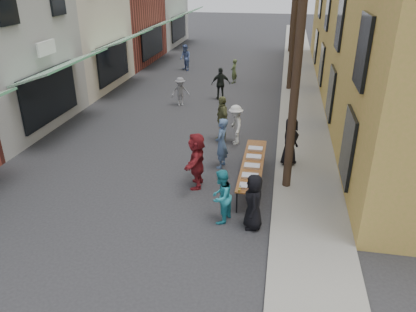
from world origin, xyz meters
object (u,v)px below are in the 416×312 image
(catering_tray_sausage, at_px, (248,186))
(guest_front_a, at_px, (254,202))
(utility_pole_mid, at_px, (295,10))
(guest_front_c, at_px, (221,197))
(server, at_px, (290,141))
(utility_pole_near, at_px, (299,49))
(serving_table, at_px, (253,164))

(catering_tray_sausage, height_order, guest_front_a, guest_front_a)
(utility_pole_mid, relative_size, guest_front_c, 5.60)
(guest_front_c, distance_m, server, 4.39)
(utility_pole_mid, height_order, catering_tray_sausage, utility_pole_mid)
(utility_pole_near, height_order, utility_pole_mid, same)
(serving_table, height_order, catering_tray_sausage, catering_tray_sausage)
(catering_tray_sausage, relative_size, server, 0.28)
(guest_front_a, distance_m, server, 4.20)
(catering_tray_sausage, bearing_deg, utility_pole_mid, 85.20)
(server, bearing_deg, catering_tray_sausage, -175.74)
(catering_tray_sausage, xyz_separation_m, guest_front_a, (0.24, -0.88, 0.02))
(utility_pole_mid, xyz_separation_m, catering_tray_sausage, (-1.14, -13.56, -3.71))
(guest_front_c, xyz_separation_m, server, (1.87, 3.96, 0.17))
(server, bearing_deg, guest_front_c, 179.35)
(utility_pole_near, xyz_separation_m, serving_table, (-1.14, 0.09, -3.79))
(utility_pole_near, height_order, serving_table, utility_pole_near)
(utility_pole_near, height_order, server, utility_pole_near)
(catering_tray_sausage, height_order, guest_front_c, guest_front_c)
(serving_table, height_order, guest_front_c, guest_front_c)
(utility_pole_near, distance_m, catering_tray_sausage, 4.18)
(utility_pole_near, xyz_separation_m, server, (0.05, 1.65, -3.52))
(catering_tray_sausage, bearing_deg, guest_front_a, -74.88)
(utility_pole_mid, relative_size, guest_front_a, 5.54)
(serving_table, bearing_deg, guest_front_c, -105.80)
(guest_front_c, relative_size, server, 0.92)
(catering_tray_sausage, height_order, server, server)
(catering_tray_sausage, bearing_deg, server, 69.66)
(serving_table, bearing_deg, utility_pole_near, -4.51)
(guest_front_c, bearing_deg, serving_table, -179.15)
(utility_pole_mid, height_order, guest_front_a, utility_pole_mid)
(utility_pole_near, distance_m, utility_pole_mid, 12.00)
(guest_front_c, bearing_deg, utility_pole_mid, -170.59)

